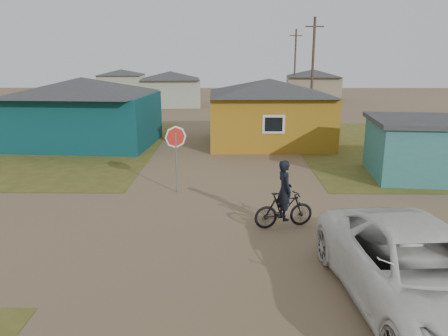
% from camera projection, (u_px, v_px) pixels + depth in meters
% --- Properties ---
extents(ground, '(120.00, 120.00, 0.00)m').
position_uv_depth(ground, '(225.00, 235.00, 13.16)').
color(ground, '#7B6347').
extents(house_teal, '(8.93, 7.08, 4.00)m').
position_uv_depth(house_teal, '(84.00, 111.00, 25.79)').
color(house_teal, '#0A363C').
rests_on(house_teal, ground).
extents(house_yellow, '(7.72, 6.76, 3.90)m').
position_uv_depth(house_yellow, '(269.00, 111.00, 26.18)').
color(house_yellow, '#A07018').
rests_on(house_yellow, ground).
extents(shed_turquoise, '(6.71, 4.93, 2.60)m').
position_uv_depth(shed_turquoise, '(444.00, 148.00, 19.02)').
color(shed_turquoise, '#367773').
rests_on(shed_turquoise, ground).
extents(house_pale_west, '(7.04, 6.15, 3.60)m').
position_uv_depth(house_pale_west, '(171.00, 88.00, 45.66)').
color(house_pale_west, '#9AA48C').
rests_on(house_pale_west, ground).
extents(house_beige_east, '(6.95, 6.05, 3.60)m').
position_uv_depth(house_beige_east, '(313.00, 84.00, 51.30)').
color(house_beige_east, gray).
rests_on(house_beige_east, ground).
extents(house_pale_north, '(6.28, 5.81, 3.40)m').
position_uv_depth(house_pale_north, '(122.00, 82.00, 57.38)').
color(house_pale_north, '#9AA48C').
rests_on(house_pale_north, ground).
extents(utility_pole_near, '(1.40, 0.20, 8.00)m').
position_uv_depth(utility_pole_near, '(313.00, 70.00, 33.34)').
color(utility_pole_near, '#49372C').
rests_on(utility_pole_near, ground).
extents(utility_pole_far, '(1.40, 0.20, 8.00)m').
position_uv_depth(utility_pole_far, '(295.00, 65.00, 48.81)').
color(utility_pole_far, '#49372C').
rests_on(utility_pole_far, ground).
extents(stop_sign, '(0.87, 0.10, 2.65)m').
position_uv_depth(stop_sign, '(176.00, 144.00, 16.73)').
color(stop_sign, gray).
rests_on(stop_sign, ground).
extents(cyclist, '(1.99, 1.00, 2.16)m').
position_uv_depth(cyclist, '(284.00, 203.00, 13.56)').
color(cyclist, black).
rests_on(cyclist, ground).
extents(vehicle, '(3.44, 6.65, 1.79)m').
position_uv_depth(vehicle, '(423.00, 273.00, 9.00)').
color(vehicle, white).
rests_on(vehicle, ground).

